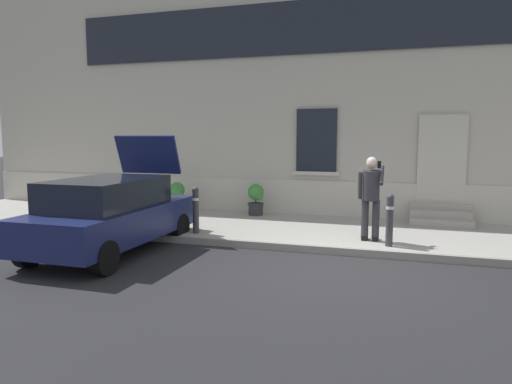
{
  "coord_description": "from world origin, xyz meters",
  "views": [
    {
      "loc": [
        1.07,
        -8.14,
        2.34
      ],
      "look_at": [
        -1.98,
        1.6,
        1.1
      ],
      "focal_mm": 32.91,
      "sensor_mm": 36.0,
      "label": 1
    }
  ],
  "objects_px": {
    "bollard_near_person": "(390,218)",
    "planter_olive": "(177,196)",
    "hatchback_car_navy": "(111,213)",
    "bollard_far_left": "(196,208)",
    "person_on_phone": "(371,193)",
    "planter_charcoal": "(256,199)"
  },
  "relations": [
    {
      "from": "bollard_near_person",
      "to": "planter_olive",
      "type": "bearing_deg",
      "value": 156.94
    },
    {
      "from": "hatchback_car_navy",
      "to": "bollard_far_left",
      "type": "bearing_deg",
      "value": 54.72
    },
    {
      "from": "planter_olive",
      "to": "bollard_near_person",
      "type": "bearing_deg",
      "value": -23.06
    },
    {
      "from": "bollard_near_person",
      "to": "planter_olive",
      "type": "height_order",
      "value": "bollard_near_person"
    },
    {
      "from": "bollard_far_left",
      "to": "person_on_phone",
      "type": "height_order",
      "value": "person_on_phone"
    },
    {
      "from": "hatchback_car_navy",
      "to": "bollard_near_person",
      "type": "relative_size",
      "value": 3.9
    },
    {
      "from": "hatchback_car_navy",
      "to": "person_on_phone",
      "type": "xyz_separation_m",
      "value": [
        4.9,
        1.94,
        0.35
      ]
    },
    {
      "from": "planter_olive",
      "to": "hatchback_car_navy",
      "type": "bearing_deg",
      "value": -81.37
    },
    {
      "from": "person_on_phone",
      "to": "planter_olive",
      "type": "relative_size",
      "value": 2.04
    },
    {
      "from": "person_on_phone",
      "to": "bollard_near_person",
      "type": "bearing_deg",
      "value": -31.36
    },
    {
      "from": "bollard_near_person",
      "to": "person_on_phone",
      "type": "distance_m",
      "value": 0.69
    },
    {
      "from": "hatchback_car_navy",
      "to": "planter_olive",
      "type": "bearing_deg",
      "value": 98.63
    },
    {
      "from": "person_on_phone",
      "to": "planter_olive",
      "type": "xyz_separation_m",
      "value": [
        -5.52,
        2.16,
        -0.55
      ]
    },
    {
      "from": "bollard_near_person",
      "to": "person_on_phone",
      "type": "height_order",
      "value": "person_on_phone"
    },
    {
      "from": "bollard_near_person",
      "to": "planter_olive",
      "type": "distance_m",
      "value": 6.43
    },
    {
      "from": "planter_charcoal",
      "to": "planter_olive",
      "type": "bearing_deg",
      "value": -176.21
    },
    {
      "from": "hatchback_car_navy",
      "to": "bollard_far_left",
      "type": "distance_m",
      "value": 1.93
    },
    {
      "from": "bollard_near_person",
      "to": "planter_charcoal",
      "type": "distance_m",
      "value": 4.49
    },
    {
      "from": "hatchback_car_navy",
      "to": "bollard_near_person",
      "type": "xyz_separation_m",
      "value": [
        5.3,
        1.57,
        -0.09
      ]
    },
    {
      "from": "hatchback_car_navy",
      "to": "bollard_near_person",
      "type": "bearing_deg",
      "value": 16.54
    },
    {
      "from": "person_on_phone",
      "to": "planter_olive",
      "type": "bearing_deg",
      "value": 169.88
    },
    {
      "from": "person_on_phone",
      "to": "planter_charcoal",
      "type": "distance_m",
      "value": 3.99
    }
  ]
}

